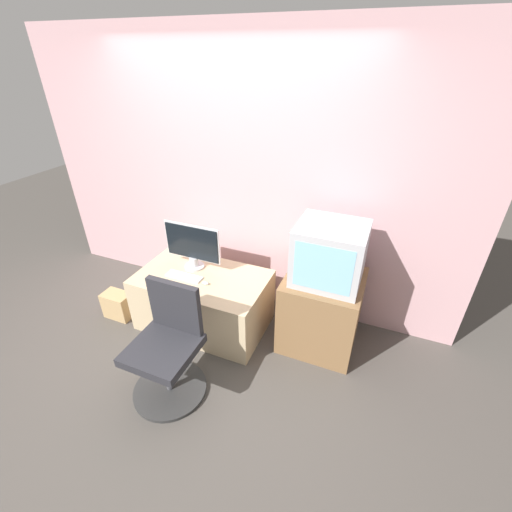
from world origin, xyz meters
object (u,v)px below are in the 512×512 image
object	(u,v)px
office_chair	(168,351)
keyboard	(184,276)
cardboard_box_lower	(118,305)
crt_tv	(330,254)
main_monitor	(192,246)
mouse	(205,283)

from	to	relation	value
office_chair	keyboard	bearing A→B (deg)	112.28
cardboard_box_lower	crt_tv	bearing A→B (deg)	12.37
main_monitor	mouse	distance (m)	0.39
main_monitor	cardboard_box_lower	distance (m)	1.04
main_monitor	keyboard	xyz separation A→B (m)	(-0.00, -0.19, -0.23)
keyboard	crt_tv	xyz separation A→B (m)	(1.26, 0.25, 0.39)
crt_tv	cardboard_box_lower	world-z (taller)	crt_tv
main_monitor	mouse	xyz separation A→B (m)	(0.24, -0.21, -0.22)
main_monitor	mouse	world-z (taller)	main_monitor
keyboard	mouse	size ratio (longest dim) A/B	5.27
main_monitor	mouse	bearing A→B (deg)	-41.76
main_monitor	cardboard_box_lower	world-z (taller)	main_monitor
main_monitor	keyboard	bearing A→B (deg)	-90.30
office_chair	cardboard_box_lower	distance (m)	1.16
cardboard_box_lower	office_chair	bearing A→B (deg)	-27.08
main_monitor	keyboard	world-z (taller)	main_monitor
mouse	cardboard_box_lower	world-z (taller)	mouse
office_chair	cardboard_box_lower	size ratio (longest dim) A/B	3.27
mouse	crt_tv	distance (m)	1.13
main_monitor	office_chair	distance (m)	1.01
mouse	office_chair	xyz separation A→B (m)	(0.05, -0.67, -0.18)
main_monitor	crt_tv	world-z (taller)	crt_tv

